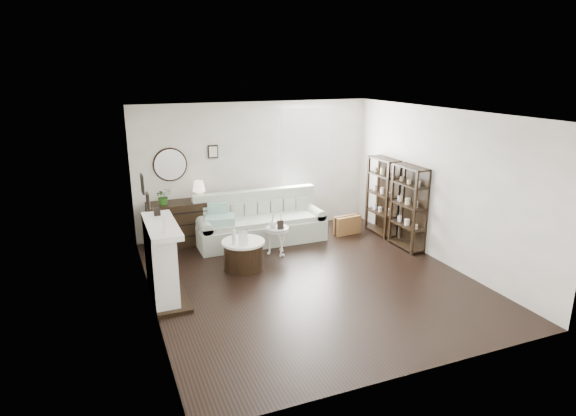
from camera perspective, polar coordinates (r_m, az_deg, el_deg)
name	(u,v)px	position (r m, az deg, el deg)	size (l,w,h in m)	color
room	(290,154)	(10.20, 0.18, 6.40)	(5.50, 5.50, 5.50)	black
fireplace	(162,263)	(7.49, -14.76, -6.31)	(0.50, 1.40, 1.84)	white
shelf_unit_far	(382,196)	(10.10, 11.11, 1.38)	(0.30, 0.80, 1.60)	black
shelf_unit_near	(408,208)	(9.39, 14.07, 0.05)	(0.30, 0.80, 1.60)	black
sofa	(260,225)	(9.64, -3.38, -2.02)	(2.53, 0.88, 0.98)	#ACB8A4
quilt	(220,220)	(9.23, -8.02, -1.36)	(0.55, 0.45, 0.14)	#258A6A
suitcase	(347,225)	(10.11, 7.02, -2.01)	(0.58, 0.19, 0.39)	brown
dresser	(182,223)	(9.64, -12.48, -1.76)	(1.28, 0.55, 0.85)	black
table_lamp	(199,191)	(9.53, -10.50, 2.05)	(0.25, 0.25, 0.39)	beige
potted_plant	(163,196)	(9.38, -14.57, 1.37)	(0.29, 0.26, 0.33)	#235618
drum_table	(244,255)	(8.34, -5.29, -5.53)	(0.73, 0.73, 0.51)	black
pedestal_table	(277,230)	(8.87, -1.28, -2.59)	(0.44, 0.44, 0.52)	silver
eiffel_drum	(247,235)	(8.29, -4.91, -3.16)	(0.10, 0.10, 0.17)	black
bottle_drum	(234,235)	(8.08, -6.44, -3.23)	(0.07, 0.07, 0.31)	silver
card_frame_drum	(243,239)	(8.03, -5.32, -3.66)	(0.16, 0.01, 0.21)	silver
eiffel_ped	(281,221)	(8.87, -0.84, -1.58)	(0.12, 0.12, 0.20)	black
flask_ped	(273,221)	(8.80, -1.79, -1.55)	(0.14, 0.14, 0.25)	silver
card_frame_ped	(280,225)	(8.73, -0.91, -2.02)	(0.12, 0.01, 0.16)	black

